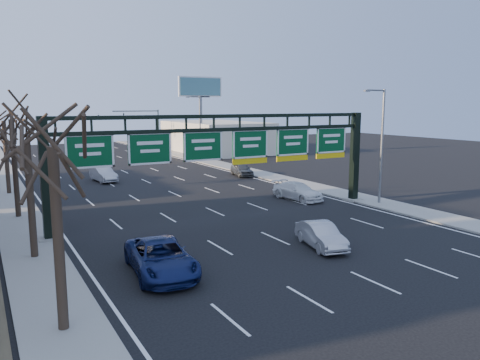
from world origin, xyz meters
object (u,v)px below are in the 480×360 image
car_blue_suv (161,257)px  sign_gantry (229,152)px  car_white_wagon (298,191)px  car_silver_sedan (321,235)px

car_blue_suv → sign_gantry: bearing=52.0°
sign_gantry → car_white_wagon: sign_gantry is taller
car_silver_sedan → car_blue_suv: bearing=-169.2°
car_blue_suv → car_silver_sedan: size_ratio=1.37×
car_white_wagon → car_silver_sedan: bearing=-128.1°
sign_gantry → car_blue_suv: bearing=-134.1°
car_blue_suv → car_white_wagon: bearing=40.7°
car_silver_sedan → car_white_wagon: bearing=72.6°
sign_gantry → car_blue_suv: (-8.05, -8.29, -3.84)m
sign_gantry → car_blue_suv: 12.18m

